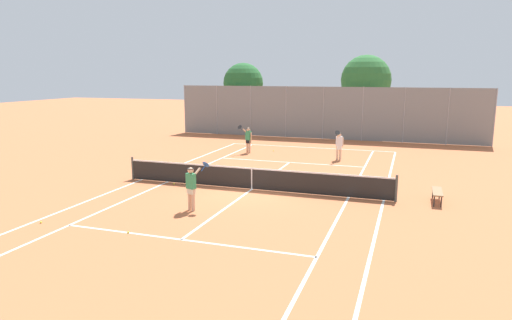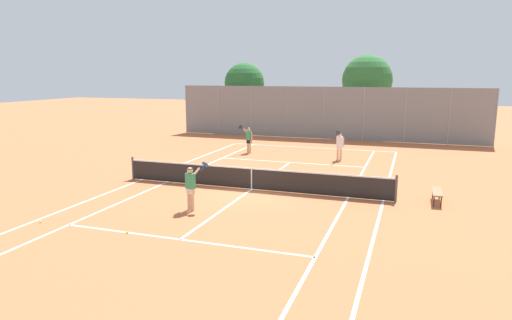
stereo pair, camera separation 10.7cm
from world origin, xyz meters
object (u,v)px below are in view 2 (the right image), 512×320
courtside_bench (437,192)px  loose_tennis_ball_1 (40,222)px  loose_tennis_ball_0 (174,184)px  tree_behind_left (244,85)px  player_far_left (249,138)px  tree_behind_right (368,81)px  loose_tennis_ball_2 (127,232)px  tennis_net (252,178)px  player_far_right (340,144)px  player_near_side (191,185)px  loose_tennis_ball_3 (274,151)px

courtside_bench → loose_tennis_ball_1: bearing=-151.1°
loose_tennis_ball_0 → tree_behind_left: tree_behind_left is taller
player_far_left → tree_behind_right: 12.60m
courtside_bench → loose_tennis_ball_2: bearing=-143.6°
loose_tennis_ball_2 → courtside_bench: (9.29, 6.86, 0.38)m
courtside_bench → tree_behind_left: 23.75m
courtside_bench → tree_behind_left: tree_behind_left is taller
tennis_net → courtside_bench: size_ratio=8.00×
player_far_right → loose_tennis_ball_2: (-4.33, -14.46, -0.89)m
tennis_net → player_far_right: (2.50, 8.01, 0.42)m
player_far_left → player_far_right: 5.77m
tennis_net → player_near_side: size_ratio=6.76×
tennis_net → loose_tennis_ball_1: bearing=-128.3°
tennis_net → loose_tennis_ball_2: (-1.83, -6.45, -0.48)m
player_near_side → tree_behind_left: 23.29m
player_far_right → tree_behind_right: 11.53m
loose_tennis_ball_0 → tree_behind_right: 20.83m
player_near_side → tree_behind_right: 23.20m
player_near_side → loose_tennis_ball_0: player_near_side is taller
tree_behind_left → tree_behind_right: tree_behind_right is taller
tree_behind_left → loose_tennis_ball_1: bearing=-85.1°
player_far_left → loose_tennis_ball_1: bearing=-97.2°
player_near_side → tree_behind_right: tree_behind_right is taller
player_near_side → player_far_left: bearing=100.2°
tree_behind_left → tree_behind_right: bearing=2.3°
courtside_bench → player_far_right: bearing=123.1°
player_far_left → tree_behind_right: (6.12, 10.48, 3.39)m
courtside_bench → tennis_net: bearing=-176.9°
player_near_side → loose_tennis_ball_3: size_ratio=26.88×
loose_tennis_ball_3 → tree_behind_right: size_ratio=0.01×
player_far_left → loose_tennis_ball_3: (1.32, 1.12, -0.89)m
tennis_net → loose_tennis_ball_0: bearing=-175.2°
tree_behind_left → loose_tennis_ball_2: bearing=-77.6°
courtside_bench → loose_tennis_ball_0: bearing=-176.3°
courtside_bench → tree_behind_right: bearing=103.8°
player_far_left → tree_behind_left: bearing=112.1°
tree_behind_left → tree_behind_right: 10.23m
loose_tennis_ball_3 → tree_behind_right: (4.80, 9.36, 4.29)m
tennis_net → player_far_left: size_ratio=6.76×
player_far_right → courtside_bench: size_ratio=1.18×
tennis_net → loose_tennis_ball_2: tennis_net is taller
player_near_side → player_far_right: bearing=72.9°
tree_behind_left → loose_tennis_ball_0: bearing=-78.8°
player_near_side → loose_tennis_ball_3: bearing=93.8°
courtside_bench → loose_tennis_ball_3: bearing=135.4°
tennis_net → player_far_right: player_far_right is taller
loose_tennis_ball_3 → player_near_side: bearing=-86.2°
loose_tennis_ball_0 → loose_tennis_ball_1: size_ratio=1.00×
player_far_right → loose_tennis_ball_0: bearing=-126.3°
loose_tennis_ball_2 → loose_tennis_ball_3: size_ratio=1.00×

